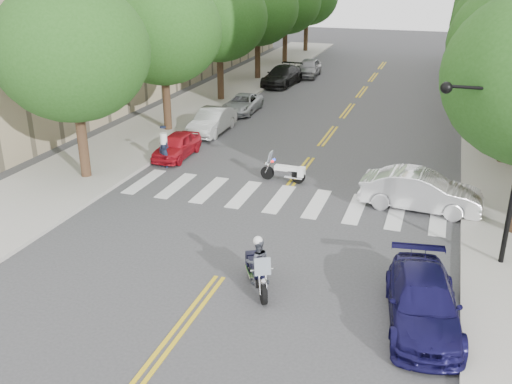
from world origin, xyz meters
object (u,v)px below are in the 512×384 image
at_px(officer_standing, 164,151).
at_px(sedan_blue, 423,302).
at_px(convertible, 421,191).
at_px(motorcycle_parked, 287,172).
at_px(motorcycle_police, 258,265).

distance_m(officer_standing, sedan_blue, 15.16).
distance_m(officer_standing, convertible, 11.70).
relative_size(motorcycle_parked, sedan_blue, 0.45).
xyz_separation_m(motorcycle_police, sedan_blue, (4.71, -0.29, -0.12)).
distance_m(motorcycle_police, officer_standing, 11.49).
height_order(motorcycle_police, sedan_blue, motorcycle_police).
distance_m(motorcycle_parked, officer_standing, 5.94).
bearing_deg(sedan_blue, officer_standing, 134.99).
bearing_deg(motorcycle_parked, motorcycle_police, -168.19).
xyz_separation_m(motorcycle_police, motorcycle_parked, (-1.57, 8.71, -0.31)).
bearing_deg(motorcycle_parked, convertible, -100.11).
bearing_deg(motorcycle_police, officer_standing, -78.97).
xyz_separation_m(officer_standing, convertible, (11.64, -1.19, -0.04)).
relative_size(motorcycle_police, officer_standing, 1.22).
height_order(officer_standing, convertible, officer_standing).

